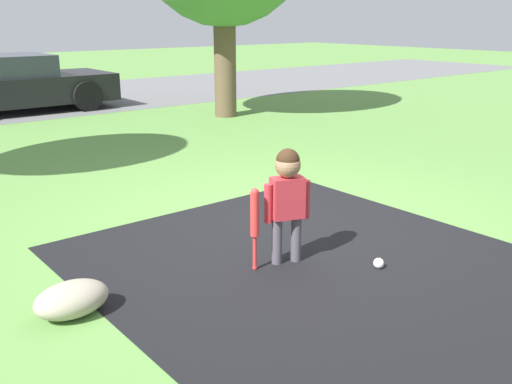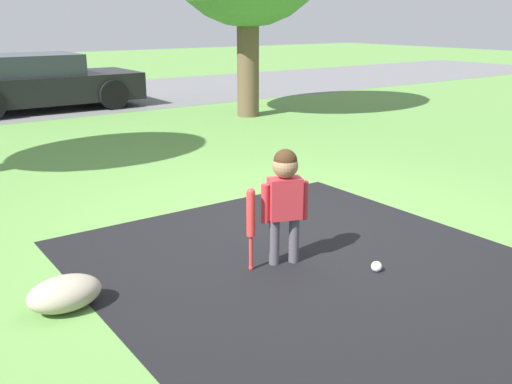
% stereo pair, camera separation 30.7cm
% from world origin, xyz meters
% --- Properties ---
extents(ground_plane, '(60.00, 60.00, 0.00)m').
position_xyz_m(ground_plane, '(0.00, 0.00, 0.00)').
color(ground_plane, '#5B8C42').
extents(driveway_strip, '(3.43, 7.00, 0.01)m').
position_xyz_m(driveway_strip, '(-0.49, -2.50, 0.00)').
color(driveway_strip, black).
rests_on(driveway_strip, ground).
extents(street_strip, '(40.00, 6.00, 0.01)m').
position_xyz_m(street_strip, '(0.00, 10.46, 0.00)').
color(street_strip, slate).
rests_on(street_strip, ground).
extents(child, '(0.38, 0.23, 0.97)m').
position_xyz_m(child, '(-0.63, -0.67, 0.63)').
color(child, '#4C4751').
rests_on(child, ground).
extents(baseball_bat, '(0.07, 0.07, 0.69)m').
position_xyz_m(baseball_bat, '(-0.93, -0.62, 0.45)').
color(baseball_bat, red).
rests_on(baseball_bat, ground).
extents(sports_ball, '(0.09, 0.09, 0.09)m').
position_xyz_m(sports_ball, '(-0.13, -1.24, 0.04)').
color(sports_ball, white).
rests_on(sports_ball, ground).
extents(parked_car, '(4.15, 2.05, 1.20)m').
position_xyz_m(parked_car, '(0.08, 8.94, 0.58)').
color(parked_car, black).
rests_on(parked_car, ground).
extents(edging_rock, '(0.51, 0.36, 0.24)m').
position_xyz_m(edging_rock, '(-2.36, -0.40, 0.12)').
color(edging_rock, '#9E937F').
rests_on(edging_rock, ground).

